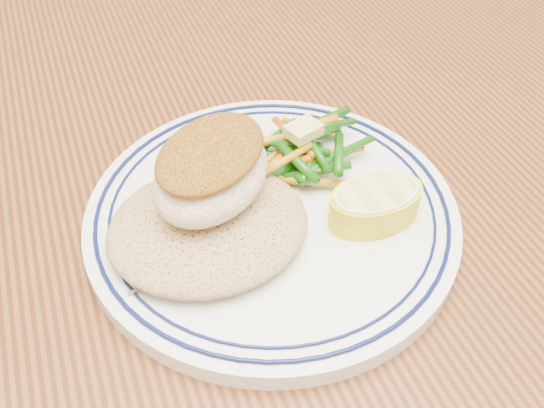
{
  "coord_description": "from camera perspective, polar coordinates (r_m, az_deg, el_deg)",
  "views": [
    {
      "loc": [
        -0.15,
        -0.3,
        1.08
      ],
      "look_at": [
        -0.04,
        -0.01,
        0.77
      ],
      "focal_mm": 40.0,
      "sensor_mm": 36.0,
      "label": 1
    }
  ],
  "objects": [
    {
      "name": "rice_pilaf",
      "position": [
        0.42,
        -6.06,
        -1.78
      ],
      "size": [
        0.14,
        0.12,
        0.03
      ],
      "primitive_type": "ellipsoid",
      "color": "#A38151",
      "rests_on": "plate"
    },
    {
      "name": "plate",
      "position": [
        0.45,
        -0.0,
        -0.95
      ],
      "size": [
        0.27,
        0.27,
        0.02
      ],
      "color": "white",
      "rests_on": "dining_table"
    },
    {
      "name": "butter_pat",
      "position": [
        0.46,
        2.97,
        6.97
      ],
      "size": [
        0.03,
        0.03,
        0.01
      ],
      "primitive_type": "cube",
      "rotation": [
        0.0,
        0.0,
        0.32
      ],
      "color": "#D6CD69",
      "rests_on": "vegetable_pile"
    },
    {
      "name": "vegetable_pile",
      "position": [
        0.47,
        2.96,
        5.19
      ],
      "size": [
        0.11,
        0.09,
        0.03
      ],
      "color": "#124D09",
      "rests_on": "plate"
    },
    {
      "name": "lemon_wedge",
      "position": [
        0.43,
        9.68,
        0.11
      ],
      "size": [
        0.07,
        0.06,
        0.03
      ],
      "color": "yellow",
      "rests_on": "plate"
    },
    {
      "name": "dining_table",
      "position": [
        0.55,
        3.41,
        -6.69
      ],
      "size": [
        1.5,
        0.9,
        0.75
      ],
      "color": "#45210D",
      "rests_on": "ground"
    },
    {
      "name": "fish_fillet",
      "position": [
        0.41,
        -5.72,
        3.24
      ],
      "size": [
        0.12,
        0.12,
        0.05
      ],
      "color": "beige",
      "rests_on": "rice_pilaf"
    }
  ]
}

